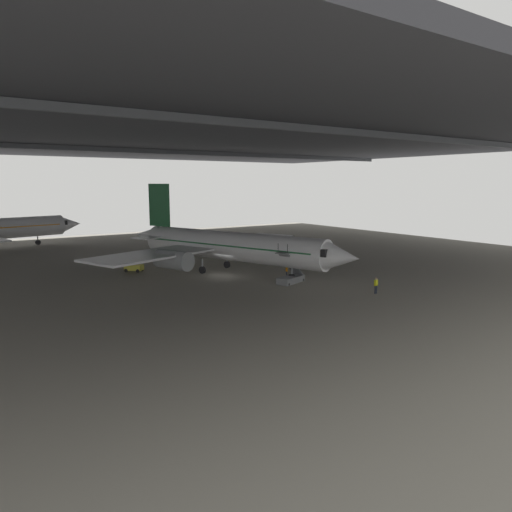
{
  "coord_description": "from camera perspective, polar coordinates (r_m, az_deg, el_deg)",
  "views": [
    {
      "loc": [
        -28.09,
        -47.89,
        10.96
      ],
      "look_at": [
        2.34,
        -2.94,
        2.48
      ],
      "focal_mm": 32.75,
      "sensor_mm": 36.0,
      "label": 1
    }
  ],
  "objects": [
    {
      "name": "crew_worker_near_nose",
      "position": [
        48.22,
        14.44,
        -3.4
      ],
      "size": [
        0.55,
        0.22,
        1.65
      ],
      "color": "#232838",
      "rests_on": "ground_plane"
    },
    {
      "name": "airplane_main",
      "position": [
        57.53,
        -3.6,
        1.26
      ],
      "size": [
        33.23,
        33.45,
        10.9
      ],
      "color": "white",
      "rests_on": "ground_plane"
    },
    {
      "name": "ground_plane",
      "position": [
        56.59,
        -3.63,
        -2.3
      ],
      "size": [
        110.0,
        110.0,
        0.0
      ],
      "primitive_type": "plane",
      "color": "gray"
    },
    {
      "name": "boarding_stairs",
      "position": [
        51.99,
        4.23,
        -2.5
      ],
      "size": [
        4.31,
        2.7,
        4.54
      ],
      "color": "slate",
      "rests_on": "ground_plane"
    },
    {
      "name": "baggage_tug",
      "position": [
        60.34,
        -14.68,
        -1.37
      ],
      "size": [
        2.37,
        2.43,
        0.9
      ],
      "color": "yellow",
      "rests_on": "ground_plane"
    },
    {
      "name": "hangar_structure",
      "position": [
        68.02,
        -9.92,
        14.15
      ],
      "size": [
        121.0,
        99.0,
        17.99
      ],
      "color": "#4C4F54",
      "rests_on": "ground_plane"
    },
    {
      "name": "crew_worker_by_stairs",
      "position": [
        54.61,
        3.76,
        -1.77
      ],
      "size": [
        0.38,
        0.48,
        1.56
      ],
      "color": "#232838",
      "rests_on": "ground_plane"
    }
  ]
}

